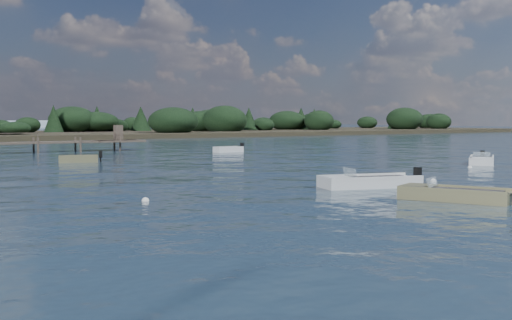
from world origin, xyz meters
TOP-DOWN VIEW (x-y plane):
  - ground at (0.00, 60.00)m, footprint 400.00×400.00m
  - dinghy_near_olive at (0.49, 0.33)m, footprint 3.39×4.85m
  - tender_far_grey_b at (11.89, 38.19)m, footprint 3.37×1.32m
  - tender_far_white at (-5.53, 31.81)m, footprint 3.36×2.04m
  - dinghy_mid_white_a at (1.07, 6.14)m, footprint 5.48×3.20m
  - dinghy_mid_white_b at (19.58, 13.55)m, footprint 4.63×4.02m
  - buoy_b at (6.03, 6.35)m, footprint 0.32×0.32m
  - buoy_c at (-10.55, 7.31)m, footprint 0.32×0.32m
  - buoy_d at (15.56, 11.44)m, footprint 0.32×0.32m
  - far_headland at (25.00, 100.00)m, footprint 190.00×40.00m

SIDE VIEW (x-z plane):
  - ground at x=0.00m, z-range 0.00..0.00m
  - buoy_b at x=6.03m, z-range -0.16..0.16m
  - buoy_c at x=-10.55m, z-range -0.16..0.16m
  - buoy_d at x=15.56m, z-range -0.16..0.16m
  - dinghy_near_olive at x=0.49m, z-range -0.44..0.75m
  - dinghy_mid_white_b at x=19.58m, z-range -0.45..0.76m
  - tender_far_white at x=-5.53m, z-range -0.41..0.73m
  - tender_far_grey_b at x=11.89m, z-range -0.41..0.74m
  - dinghy_mid_white_a at x=1.07m, z-range -0.47..0.79m
  - far_headland at x=25.00m, z-range -0.94..4.86m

